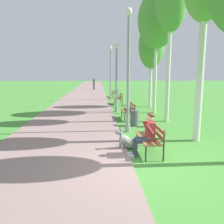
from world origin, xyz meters
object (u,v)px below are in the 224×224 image
Objects in this scene: birch_tree_fifth at (151,46)px; pedestrian_distant at (94,84)px; dog_grey at (126,141)px; birch_tree_fourth at (157,20)px; birch_tree_third at (171,1)px; park_bench_mid at (129,109)px; park_bench_furthest at (115,92)px; litter_bin at (134,118)px; lamp_post_far at (110,72)px; park_bench_near at (151,136)px; lamp_post_mid at (116,77)px; lamp_post_near at (128,70)px; person_seated_on_near_bench at (146,133)px; park_bench_far at (119,98)px.

pedestrian_distant is (-4.10, 16.27, -3.23)m from birch_tree_fifth.
dog_grey is 8.51m from birch_tree_fourth.
birch_tree_third is 4.29× the size of pedestrian_distant.
park_bench_mid is 10.58m from park_bench_furthest.
pedestrian_distant reaches higher than litter_bin.
lamp_post_far is at bearing 103.68° from birch_tree_third.
birch_tree_fourth is at bearing 46.92° from park_bench_mid.
park_bench_mid is at bearing -86.90° from lamp_post_far.
birch_tree_fifth is at bearing 77.49° from park_bench_near.
pedestrian_distant is (-1.62, 18.18, -1.25)m from lamp_post_mid.
lamp_post_near is at bearing -116.33° from birch_tree_fourth.
person_seated_on_near_bench is 0.90m from dog_grey.
park_bench_furthest is at bearing 89.35° from park_bench_mid.
lamp_post_mid is at bearing -142.54° from birch_tree_fifth.
pedestrian_distant reaches higher than park_bench_far.
lamp_post_near reaches higher than person_seated_on_near_bench.
park_bench_far is 4.96m from park_bench_furthest.
park_bench_mid is 4.65m from dog_grey.
park_bench_mid is at bearing 81.15° from dog_grey.
litter_bin is at bearing -88.39° from park_bench_mid.
birch_tree_third reaches higher than litter_bin.
dog_grey is (-0.69, 0.39, -0.25)m from park_bench_near.
dog_grey is (-0.71, -10.21, -0.25)m from park_bench_far.
birch_tree_third is 1.26× the size of birch_tree_fifth.
dog_grey is 3.08m from lamp_post_near.
birch_tree_fourth reaches higher than pedestrian_distant.
park_bench_furthest is 1.20× the size of person_seated_on_near_bench.
lamp_post_near is at bearing -92.23° from park_bench_furthest.
litter_bin is at bearing 85.86° from person_seated_on_near_bench.
birch_tree_third reaches higher than park_bench_furthest.
lamp_post_near is 5.56m from birch_tree_fourth.
park_bench_near is 1.84× the size of dog_grey.
park_bench_mid is at bearing 91.61° from litter_bin.
park_bench_far is at bearing 88.81° from person_seated_on_near_bench.
dog_grey is at bearing 127.40° from person_seated_on_near_bench.
dog_grey is 0.12× the size of birch_tree_third.
park_bench_far is (0.02, 10.59, 0.00)m from park_bench_near.
dog_grey is at bearing -91.09° from lamp_post_far.
park_bench_near reaches higher than litter_bin.
park_bench_furthest is at bearing 106.93° from birch_tree_fifth.
park_bench_furthest is 2.14× the size of litter_bin.
pedestrian_distant reaches higher than park_bench_furthest.
park_bench_mid is at bearing 161.81° from birch_tree_third.
birch_tree_fourth reaches higher than park_bench_near.
lamp_post_far is 5.24m from birch_tree_fifth.
lamp_post_near is 7.34m from birch_tree_fifth.
lamp_post_near is at bearing -113.67° from litter_bin.
dog_grey is (-0.83, -15.17, -0.25)m from park_bench_furthest.
park_bench_mid is 0.33× the size of lamp_post_far.
litter_bin is at bearing -87.12° from lamp_post_far.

